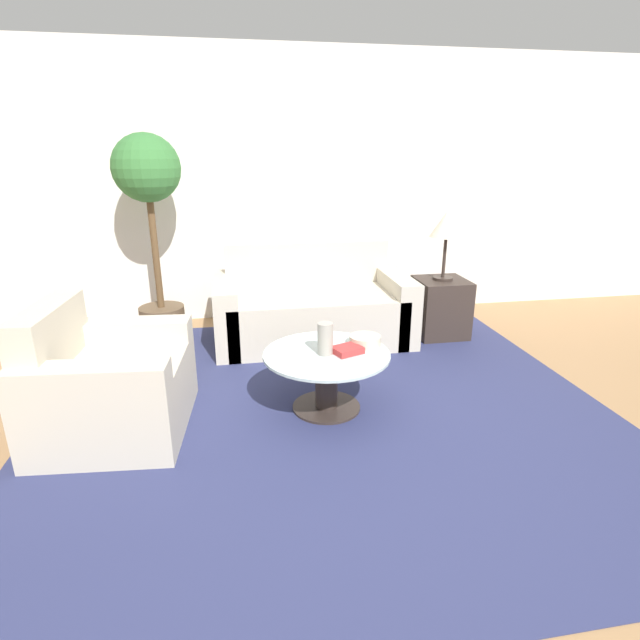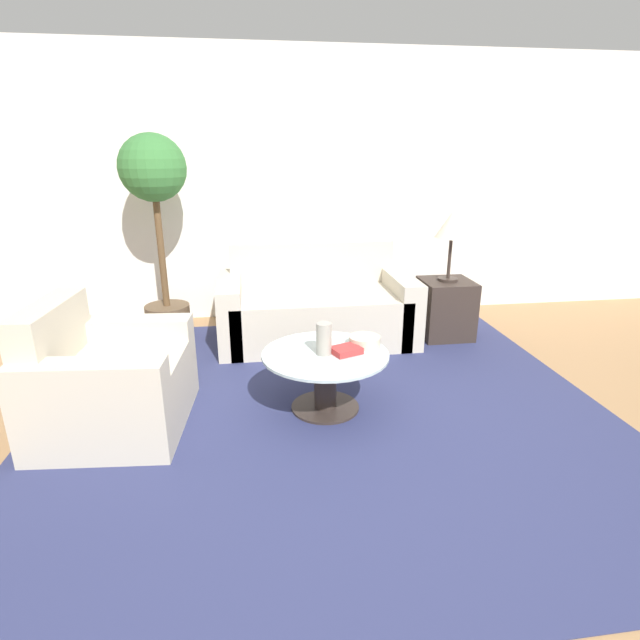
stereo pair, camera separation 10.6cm
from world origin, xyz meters
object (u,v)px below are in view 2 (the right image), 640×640
object	(u,v)px
sofa_main	(316,308)
potted_plant	(156,202)
coffee_table	(325,373)
book_stack	(346,350)
table_lamp	(452,227)
bowl	(365,341)
armchair	(105,384)
vase	(324,339)

from	to	relation	value
sofa_main	potted_plant	xyz separation A→B (m)	(-1.37, 0.24, 0.95)
coffee_table	book_stack	bearing A→B (deg)	-9.67
table_lamp	potted_plant	xyz separation A→B (m)	(-2.56, 0.39, 0.21)
potted_plant	bowl	bearing A→B (deg)	-44.78
sofa_main	armchair	size ratio (longest dim) A/B	1.73
coffee_table	sofa_main	bearing A→B (deg)	85.08
armchair	vase	world-z (taller)	armchair
coffee_table	book_stack	world-z (taller)	book_stack
armchair	bowl	world-z (taller)	armchair
bowl	book_stack	size ratio (longest dim) A/B	0.96
armchair	coffee_table	distance (m)	1.39
table_lamp	potted_plant	bearing A→B (deg)	171.33
potted_plant	vase	distance (m)	2.17
vase	bowl	xyz separation A→B (m)	(0.30, 0.11, -0.07)
potted_plant	table_lamp	bearing A→B (deg)	-8.67
coffee_table	book_stack	distance (m)	0.21
potted_plant	bowl	size ratio (longest dim) A/B	8.45
armchair	vase	size ratio (longest dim) A/B	4.76
armchair	coffee_table	size ratio (longest dim) A/B	1.20
sofa_main	vase	distance (m)	1.41
sofa_main	vase	size ratio (longest dim) A/B	8.24
sofa_main	table_lamp	bearing A→B (deg)	-7.19
sofa_main	book_stack	size ratio (longest dim) A/B	7.78
coffee_table	book_stack	xyz separation A→B (m)	(0.13, -0.02, 0.16)
vase	coffee_table	bearing A→B (deg)	47.16
potted_plant	book_stack	distance (m)	2.29
potted_plant	book_stack	xyz separation A→B (m)	(1.38, -1.64, -0.80)
sofa_main	armchair	world-z (taller)	sofa_main
sofa_main	potted_plant	world-z (taller)	potted_plant
potted_plant	coffee_table	bearing A→B (deg)	-52.28
table_lamp	vase	distance (m)	1.88
coffee_table	vase	xyz separation A→B (m)	(-0.01, -0.01, 0.25)
sofa_main	vase	xyz separation A→B (m)	(-0.13, -1.39, 0.23)
potted_plant	bowl	xyz separation A→B (m)	(1.53, -1.52, -0.79)
vase	bowl	world-z (taller)	vase
table_lamp	vase	xyz separation A→B (m)	(-1.32, -1.24, -0.51)
coffee_table	bowl	xyz separation A→B (m)	(0.28, 0.09, 0.18)
sofa_main	armchair	xyz separation A→B (m)	(-1.51, -1.39, 0.00)
armchair	potted_plant	bearing A→B (deg)	-0.28
coffee_table	vase	bearing A→B (deg)	-132.84
coffee_table	potted_plant	xyz separation A→B (m)	(-1.25, 1.61, 0.97)
sofa_main	book_stack	xyz separation A→B (m)	(0.01, -1.40, 0.15)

